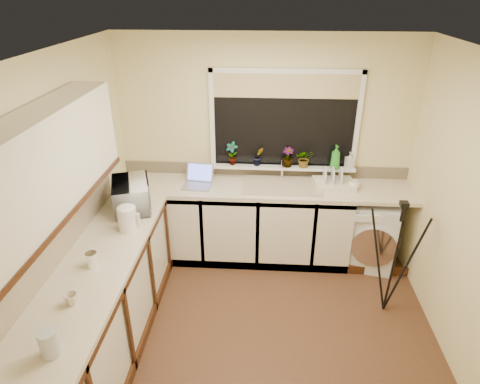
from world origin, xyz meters
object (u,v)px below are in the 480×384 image
glass_jug (49,343)px  soap_bottle_clear (350,160)px  plant_d (304,158)px  kettle (128,219)px  dish_rack (334,184)px  plant_c (288,157)px  washing_machine (368,231)px  cup_back (354,185)px  steel_jar (92,260)px  soap_bottle_green (336,157)px  plant_a (232,154)px  plant_b (258,156)px  tripod (393,259)px  microwave (131,195)px  laptop (198,180)px  cup_left (71,299)px

glass_jug → soap_bottle_clear: bearing=50.3°
plant_d → kettle: bearing=-144.2°
dish_rack → plant_c: bearing=156.6°
washing_machine → plant_d: 1.09m
soap_bottle_clear → cup_back: bearing=-82.6°
dish_rack → steel_jar: 2.57m
dish_rack → glass_jug: glass_jug is taller
kettle → soap_bottle_green: bearing=30.6°
steel_jar → plant_a: (0.94, 1.73, 0.22)m
plant_b → tripod: bearing=-39.5°
dish_rack → plant_b: size_ratio=2.01×
microwave → plant_b: 1.44m
steel_jar → microwave: bearing=88.0°
laptop → plant_b: bearing=25.0°
dish_rack → cup_left: size_ratio=4.66×
glass_jug → plant_a: plant_a is taller
microwave → plant_b: (1.20, 0.79, 0.12)m
tripod → plant_a: (-1.57, 1.06, 0.59)m
soap_bottle_green → cup_back: bearing=-45.8°
kettle → soap_bottle_clear: 2.43m
laptop → tripod: size_ratio=0.28×
steel_jar → cup_back: bearing=33.6°
laptop → plant_c: bearing=17.9°
laptop → steel_jar: size_ratio=2.72×
plant_d → microwave: bearing=-155.7°
glass_jug → plant_a: 2.73m
kettle → tripod: size_ratio=0.18×
glass_jug → plant_d: (1.66, 2.57, 0.17)m
tripod → glass_jug: bearing=-160.7°
tripod → plant_d: plant_d is taller
soap_bottle_green → cup_back: size_ratio=2.22×
plant_b → cup_left: 2.49m
kettle → microwave: (-0.08, 0.40, 0.03)m
dish_rack → plant_c: size_ratio=1.94×
dish_rack → kettle: bearing=-156.7°
plant_c → plant_d: 0.18m
glass_jug → plant_c: 2.97m
tripod → steel_jar: bearing=-177.8°
plant_d → soap_bottle_green: (0.33, -0.01, 0.03)m
microwave → plant_d: 1.88m
plant_a → plant_b: plant_a is taller
glass_jug → plant_c: bearing=60.2°
steel_jar → washing_machine: bearing=30.7°
kettle → dish_rack: kettle is taller
dish_rack → soap_bottle_green: size_ratio=1.60×
washing_machine → laptop: laptop is taller
washing_machine → tripod: tripod is taller
kettle → tripod: 2.44m
steel_jar → soap_bottle_green: (2.07, 1.70, 0.22)m
plant_b → soap_bottle_clear: 1.00m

